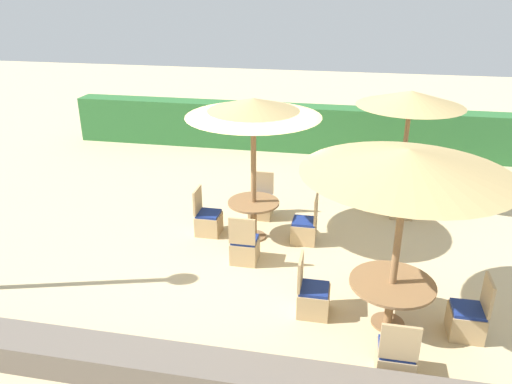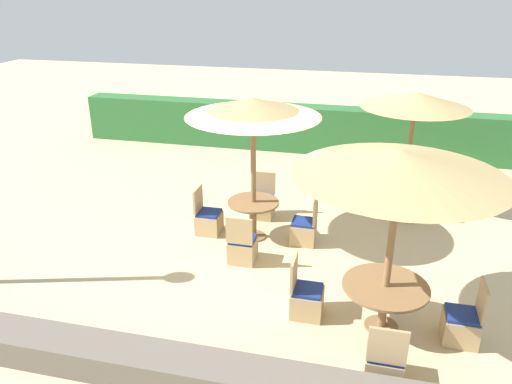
# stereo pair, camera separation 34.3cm
# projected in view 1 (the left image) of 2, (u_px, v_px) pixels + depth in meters

# --- Properties ---
(ground_plane) EXTENTS (40.00, 40.00, 0.00)m
(ground_plane) POSITION_uv_depth(u_px,v_px,m) (250.00, 249.00, 9.24)
(ground_plane) COLOR #D1BA8C
(hedge_row) EXTENTS (13.00, 0.70, 1.31)m
(hedge_row) POSITION_uv_depth(u_px,v_px,m) (292.00, 128.00, 14.43)
(hedge_row) COLOR #2D6B33
(hedge_row) RESTS_ON ground_plane
(stone_border) EXTENTS (10.00, 0.56, 0.40)m
(stone_border) POSITION_uv_depth(u_px,v_px,m) (192.00, 372.00, 6.06)
(stone_border) COLOR #6B6056
(stone_border) RESTS_ON ground_plane
(parasol_front_right) EXTENTS (2.73, 2.73, 2.66)m
(parasol_front_right) POSITION_uv_depth(u_px,v_px,m) (408.00, 162.00, 6.26)
(parasol_front_right) COLOR olive
(parasol_front_right) RESTS_ON ground_plane
(round_table_front_right) EXTENTS (1.20, 1.20, 0.70)m
(round_table_front_right) POSITION_uv_depth(u_px,v_px,m) (392.00, 290.00, 7.01)
(round_table_front_right) COLOR olive
(round_table_front_right) RESTS_ON ground_plane
(patio_chair_front_right_east) EXTENTS (0.46, 0.46, 0.93)m
(patio_chair_front_right_east) POSITION_uv_depth(u_px,v_px,m) (468.00, 319.00, 6.91)
(patio_chair_front_right_east) COLOR tan
(patio_chair_front_right_east) RESTS_ON ground_plane
(patio_chair_front_right_west) EXTENTS (0.46, 0.46, 0.93)m
(patio_chair_front_right_west) POSITION_uv_depth(u_px,v_px,m) (312.00, 298.00, 7.37)
(patio_chair_front_right_west) COLOR tan
(patio_chair_front_right_west) RESTS_ON ground_plane
(patio_chair_front_right_south) EXTENTS (0.46, 0.46, 0.93)m
(patio_chair_front_right_south) POSITION_uv_depth(u_px,v_px,m) (395.00, 360.00, 6.16)
(patio_chair_front_right_south) COLOR tan
(patio_chair_front_right_south) RESTS_ON ground_plane
(parasol_center) EXTENTS (2.41, 2.41, 2.71)m
(parasol_center) POSITION_uv_depth(u_px,v_px,m) (253.00, 108.00, 8.69)
(parasol_center) COLOR olive
(parasol_center) RESTS_ON ground_plane
(round_table_center) EXTENTS (0.97, 0.97, 0.75)m
(round_table_center) POSITION_uv_depth(u_px,v_px,m) (254.00, 210.00, 9.46)
(round_table_center) COLOR olive
(round_table_center) RESTS_ON ground_plane
(patio_chair_center_west) EXTENTS (0.46, 0.46, 0.93)m
(patio_chair_center_west) POSITION_uv_depth(u_px,v_px,m) (208.00, 221.00, 9.72)
(patio_chair_center_west) COLOR tan
(patio_chair_center_west) RESTS_ON ground_plane
(patio_chair_center_east) EXTENTS (0.46, 0.46, 0.93)m
(patio_chair_center_east) POSITION_uv_depth(u_px,v_px,m) (305.00, 229.00, 9.42)
(patio_chair_center_east) COLOR tan
(patio_chair_center_east) RESTS_ON ground_plane
(patio_chair_center_north) EXTENTS (0.46, 0.46, 0.93)m
(patio_chair_center_north) POSITION_uv_depth(u_px,v_px,m) (261.00, 205.00, 10.43)
(patio_chair_center_north) COLOR tan
(patio_chair_center_north) RESTS_ON ground_plane
(patio_chair_center_south) EXTENTS (0.46, 0.46, 0.93)m
(patio_chair_center_south) POSITION_uv_depth(u_px,v_px,m) (244.00, 248.00, 8.74)
(patio_chair_center_south) COLOR tan
(patio_chair_center_south) RESTS_ON ground_plane
(parasol_back_right) EXTENTS (2.26, 2.26, 2.48)m
(parasol_back_right) POSITION_uv_depth(u_px,v_px,m) (411.00, 99.00, 10.42)
(parasol_back_right) COLOR olive
(parasol_back_right) RESTS_ON ground_plane
(round_table_back_right) EXTENTS (0.95, 0.95, 0.75)m
(round_table_back_right) POSITION_uv_depth(u_px,v_px,m) (401.00, 176.00, 11.11)
(round_table_back_right) COLOR olive
(round_table_back_right) RESTS_ON ground_plane
(patio_chair_back_right_north) EXTENTS (0.46, 0.46, 0.93)m
(patio_chair_back_right_north) POSITION_uv_depth(u_px,v_px,m) (396.00, 174.00, 12.08)
(patio_chair_back_right_north) COLOR tan
(patio_chair_back_right_north) RESTS_ON ground_plane
(patio_chair_back_right_south) EXTENTS (0.46, 0.46, 0.93)m
(patio_chair_back_right_south) POSITION_uv_depth(u_px,v_px,m) (401.00, 205.00, 10.42)
(patio_chair_back_right_south) COLOR tan
(patio_chair_back_right_south) RESTS_ON ground_plane
(patio_chair_back_right_east) EXTENTS (0.46, 0.46, 0.93)m
(patio_chair_back_right_east) POSITION_uv_depth(u_px,v_px,m) (443.00, 193.00, 11.02)
(patio_chair_back_right_east) COLOR tan
(patio_chair_back_right_east) RESTS_ON ground_plane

